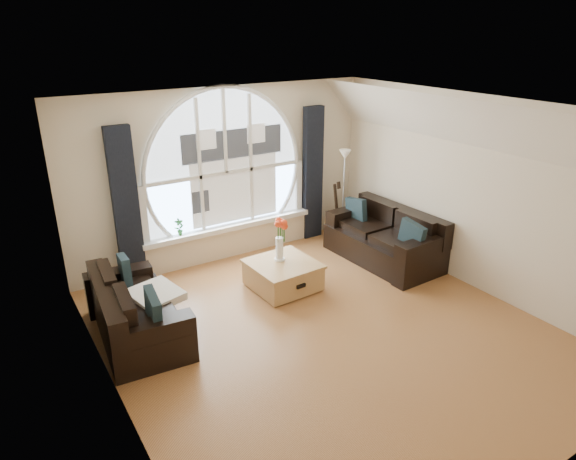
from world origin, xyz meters
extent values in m
cube|color=brown|center=(0.00, 0.00, 0.00)|extent=(5.00, 5.50, 0.01)
cube|color=silver|center=(0.00, 0.00, 2.70)|extent=(5.00, 5.50, 0.01)
cube|color=beige|center=(0.00, 2.75, 1.35)|extent=(5.00, 0.01, 2.70)
cube|color=beige|center=(0.00, -2.75, 1.35)|extent=(5.00, 0.01, 2.70)
cube|color=beige|center=(-2.50, 0.00, 1.35)|extent=(0.01, 5.50, 2.70)
cube|color=beige|center=(2.50, 0.00, 1.35)|extent=(0.01, 5.50, 2.70)
cube|color=silver|center=(2.20, 0.00, 2.35)|extent=(0.92, 5.50, 0.72)
cube|color=silver|center=(0.00, 2.72, 1.62)|extent=(2.60, 0.06, 2.15)
cube|color=white|center=(0.00, 2.65, 0.51)|extent=(2.90, 0.22, 0.08)
cube|color=white|center=(0.00, 2.69, 1.62)|extent=(2.76, 0.08, 2.15)
cube|color=silver|center=(0.15, 2.71, 1.50)|extent=(1.70, 0.02, 1.50)
cube|color=black|center=(-1.60, 2.63, 1.15)|extent=(0.35, 0.12, 2.30)
cube|color=black|center=(1.60, 2.63, 1.15)|extent=(0.35, 0.12, 2.30)
cube|color=black|center=(-1.99, 1.16, 0.40)|extent=(1.00, 1.77, 0.75)
cube|color=black|center=(1.98, 1.19, 0.40)|extent=(1.00, 1.91, 0.84)
cube|color=#AA7D47|center=(0.14, 1.25, 0.22)|extent=(0.93, 0.93, 0.44)
cube|color=silver|center=(-1.75, 1.14, 0.50)|extent=(0.67, 0.67, 0.10)
cube|color=white|center=(0.14, 1.35, 0.79)|extent=(0.24, 0.24, 0.70)
cube|color=#B2B2B2|center=(1.98, 2.24, 0.80)|extent=(0.24, 0.24, 1.60)
cube|color=brown|center=(1.88, 2.37, 0.53)|extent=(0.37, 0.26, 1.06)
imported|color=#1E6023|center=(-0.84, 2.65, 0.68)|extent=(0.15, 0.11, 0.27)
camera|label=1|loc=(-3.29, -4.29, 3.54)|focal=31.78mm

